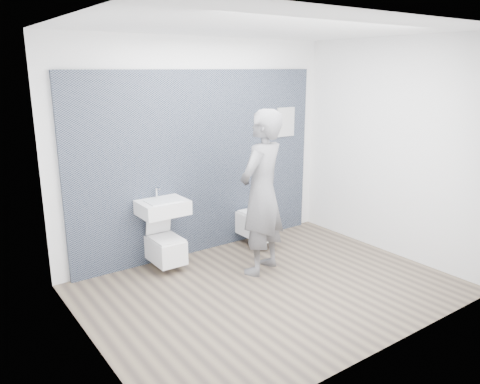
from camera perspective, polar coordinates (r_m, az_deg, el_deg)
ground at (r=5.42m, az=3.77°, el=-11.63°), size 4.00×4.00×0.00m
room_shell at (r=4.90m, az=4.11°, el=6.91°), size 4.00×4.00×4.00m
tile_wall at (r=6.52m, az=-4.48°, el=-6.91°), size 3.60×0.06×2.40m
washbasin at (r=5.74m, az=-9.40°, el=-1.82°), size 0.57×0.43×0.43m
toilet_square at (r=5.88m, az=-9.06°, el=-6.75°), size 0.35×0.50×0.68m
toilet_rounded at (r=6.51m, az=2.34°, el=-4.00°), size 0.37×0.63×0.34m
info_placard at (r=7.26m, az=5.24°, el=-4.62°), size 0.31×0.03×0.42m
visitor at (r=5.52m, az=2.66°, el=-0.14°), size 0.84×0.71×1.97m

